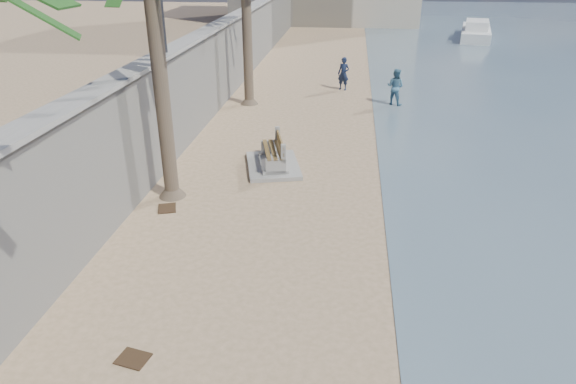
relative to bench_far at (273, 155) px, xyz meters
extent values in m
cube|color=gray|center=(-3.66, 8.60, 1.30)|extent=(0.45, 70.00, 3.50)
cube|color=gray|center=(-3.66, 8.60, 3.10)|extent=(0.80, 70.00, 0.12)
cube|color=gray|center=(0.00, 0.00, -0.38)|extent=(2.21, 2.78, 0.13)
cylinder|color=brown|center=(-2.64, -2.56, 3.10)|extent=(0.42, 0.42, 7.10)
cylinder|color=brown|center=(-2.27, 7.67, 3.13)|extent=(0.44, 0.44, 7.16)
imported|color=#131D36|center=(2.07, 10.93, 0.51)|extent=(0.82, 0.70, 1.91)
imported|color=teal|center=(4.54, 8.38, 0.48)|extent=(1.12, 1.03, 1.87)
cube|color=#382616|center=(-2.53, -3.38, -0.43)|extent=(0.65, 0.73, 0.03)
cube|color=#382616|center=(-1.17, -9.16, -0.43)|extent=(0.62, 0.54, 0.03)
camera|label=1|loc=(2.42, -15.78, 6.17)|focal=32.00mm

